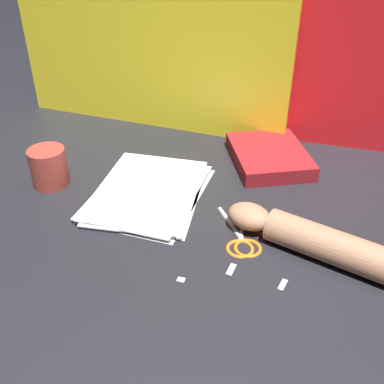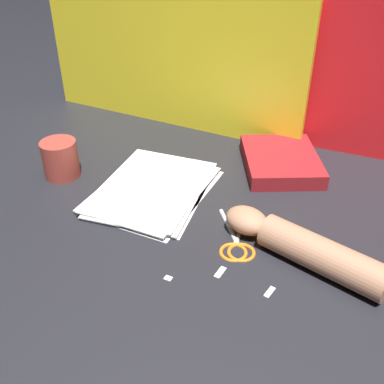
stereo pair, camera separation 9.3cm
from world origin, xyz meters
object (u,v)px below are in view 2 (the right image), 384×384
book_closed (281,161)px  hand_forearm (304,247)px  paper_stack (154,189)px  mug (60,159)px  scissors (237,242)px

book_closed → hand_forearm: size_ratio=0.82×
paper_stack → mug: 0.24m
paper_stack → scissors: (0.23, -0.12, -0.00)m
scissors → book_closed: bearing=85.3°
paper_stack → hand_forearm: size_ratio=0.97×
hand_forearm → book_closed: bearing=106.9°
mug → hand_forearm: bearing=-10.8°
scissors → mug: 0.48m
book_closed → scissors: size_ratio=1.55×
book_closed → scissors: (-0.03, -0.33, -0.01)m
scissors → hand_forearm: hand_forearm is taller
book_closed → hand_forearm: (0.10, -0.33, 0.01)m
paper_stack → mug: size_ratio=3.52×
paper_stack → hand_forearm: hand_forearm is taller
paper_stack → scissors: paper_stack is taller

